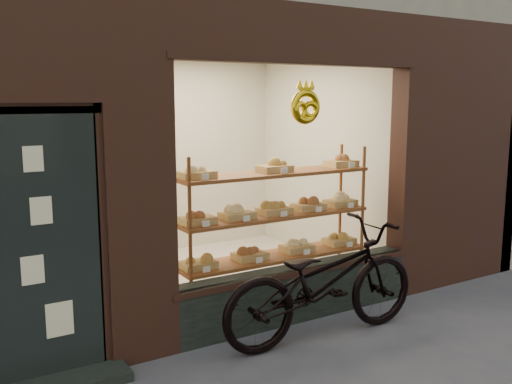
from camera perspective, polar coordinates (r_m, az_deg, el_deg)
display_shelf at (r=6.08m, az=1.82°, el=-3.78°), size 2.20×0.45×1.70m
bicycle at (r=5.39m, az=6.73°, el=-8.90°), size 2.12×0.82×1.10m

